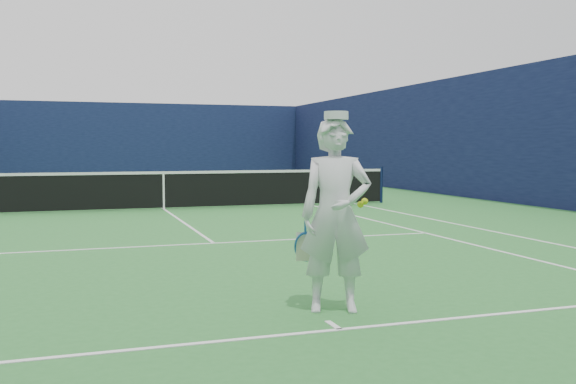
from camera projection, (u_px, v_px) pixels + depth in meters
name	position (u px, v px, depth m)	size (l,w,h in m)	color
ground	(164.00, 209.00, 17.01)	(80.00, 80.00, 0.00)	#2C7531
court_markings	(164.00, 209.00, 17.01)	(11.03, 23.83, 0.01)	white
windscreen_fence	(163.00, 134.00, 16.87)	(20.12, 36.12, 4.00)	#10183A
tennis_net	(164.00, 188.00, 16.97)	(12.88, 0.09, 1.07)	#141E4C
tennis_player	(336.00, 214.00, 6.38)	(0.81, 0.70, 2.00)	white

